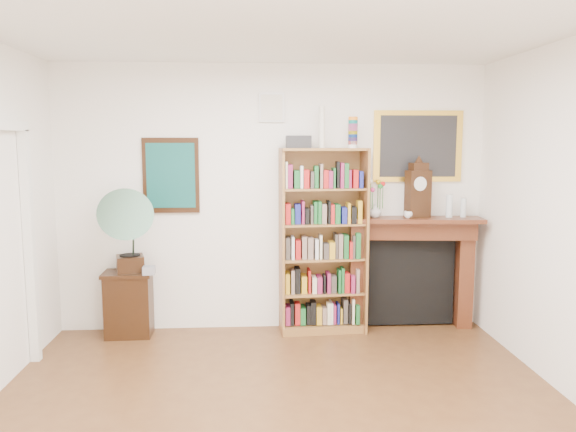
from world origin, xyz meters
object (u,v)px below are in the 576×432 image
(gramophone, at_px, (125,226))
(bottle_left, at_px, (449,206))
(bottle_right, at_px, (463,208))
(bookshelf, at_px, (323,230))
(fireplace, at_px, (411,262))
(side_cabinet, at_px, (129,304))
(flower_vase, at_px, (375,211))
(cd_stack, at_px, (149,270))
(mantel_clock, at_px, (418,191))
(teacup, at_px, (408,215))

(gramophone, relative_size, bottle_left, 3.65)
(gramophone, distance_m, bottle_right, 3.49)
(bookshelf, height_order, fireplace, bookshelf)
(side_cabinet, xyz_separation_m, flower_vase, (2.57, 0.07, 0.94))
(fireplace, bearing_deg, side_cabinet, -172.94)
(bookshelf, bearing_deg, cd_stack, -179.77)
(cd_stack, height_order, mantel_clock, mantel_clock)
(bottle_left, bearing_deg, flower_vase, 177.07)
(bottle_left, bearing_deg, gramophone, -177.25)
(side_cabinet, relative_size, gramophone, 0.77)
(gramophone, bearing_deg, cd_stack, -14.08)
(side_cabinet, distance_m, bottle_right, 3.64)
(teacup, height_order, bottle_left, bottle_left)
(teacup, bearing_deg, flower_vase, 166.09)
(cd_stack, distance_m, mantel_clock, 2.88)
(flower_vase, relative_size, teacup, 1.49)
(cd_stack, bearing_deg, gramophone, -178.72)
(side_cabinet, height_order, fireplace, fireplace)
(fireplace, xyz_separation_m, teacup, (-0.07, -0.11, 0.53))
(bookshelf, bearing_deg, side_cabinet, 176.16)
(cd_stack, relative_size, bottle_left, 0.50)
(cd_stack, relative_size, mantel_clock, 0.21)
(bottle_left, bearing_deg, bottle_right, 5.77)
(bottle_left, bearing_deg, mantel_clock, 178.13)
(teacup, bearing_deg, bookshelf, 177.87)
(bottle_right, bearing_deg, flower_vase, 178.53)
(side_cabinet, xyz_separation_m, bottle_left, (3.35, 0.03, 0.99))
(mantel_clock, relative_size, bottle_right, 2.87)
(mantel_clock, distance_m, bottle_left, 0.37)
(flower_vase, bearing_deg, side_cabinet, -178.42)
(bookshelf, xyz_separation_m, bottle_left, (1.34, 0.01, 0.25))
(fireplace, distance_m, teacup, 0.55)
(bookshelf, xyz_separation_m, gramophone, (-1.99, -0.15, 0.09))
(teacup, xyz_separation_m, bottle_right, (0.60, 0.06, 0.06))
(flower_vase, bearing_deg, mantel_clock, -3.73)
(side_cabinet, relative_size, mantel_clock, 1.18)
(bookshelf, bearing_deg, flower_vase, 0.78)
(mantel_clock, bearing_deg, gramophone, 167.77)
(fireplace, bearing_deg, flower_vase, -171.34)
(side_cabinet, bearing_deg, bookshelf, -0.72)
(flower_vase, bearing_deg, cd_stack, -175.22)
(side_cabinet, height_order, bottle_right, bottle_right)
(mantel_clock, distance_m, flower_vase, 0.49)
(gramophone, relative_size, teacup, 9.09)
(flower_vase, bearing_deg, bookshelf, -174.80)
(side_cabinet, bearing_deg, bottle_right, -0.54)
(side_cabinet, distance_m, bottle_left, 3.49)
(bookshelf, relative_size, teacup, 23.11)
(flower_vase, xyz_separation_m, bottle_right, (0.94, -0.02, 0.03))
(flower_vase, bearing_deg, bottle_left, -2.93)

